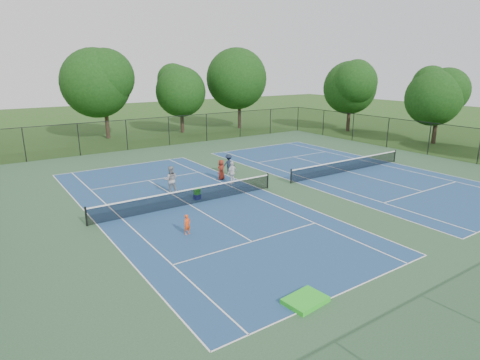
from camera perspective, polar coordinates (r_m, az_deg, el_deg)
ground at (r=27.98m, az=5.63°, el=-0.84°), size 140.00×140.00×0.00m
court_pad at (r=27.98m, az=5.63°, el=-0.83°), size 36.00×36.00×0.01m
tennis_court_left at (r=24.24m, az=-7.21°, el=-3.29°), size 12.00×23.83×1.07m
tennis_court_right at (r=32.75m, az=15.09°, el=1.34°), size 12.00×23.83×1.07m
perimeter_fence at (r=27.56m, az=5.72°, el=2.36°), size 36.08×36.08×3.02m
tree_back_b at (r=48.36m, az=-18.89°, el=13.37°), size 7.60×7.60×10.03m
tree_back_c at (r=50.71m, az=-8.41°, el=12.84°), size 6.00×6.00×8.40m
tree_back_d at (r=53.83m, az=-0.07°, el=14.60°), size 7.80×7.80×10.37m
tree_side_e at (r=53.09m, az=15.51°, el=12.93°), size 6.60×6.60×8.87m
tree_side_f at (r=47.59m, az=26.52°, el=10.92°), size 5.80×5.80×8.12m
child_player at (r=19.98m, az=-7.52°, el=-6.29°), size 0.42×0.32×1.02m
instructor at (r=26.35m, az=-9.83°, el=0.02°), size 1.09×0.98×1.83m
bystander_a at (r=28.15m, az=-1.12°, el=1.05°), size 1.02×0.62×1.61m
bystander_b at (r=30.73m, az=-1.62°, el=2.27°), size 1.10×0.76×1.57m
bystander_c at (r=29.29m, az=-2.67°, el=1.48°), size 0.86×0.78×1.48m
ball_crate at (r=25.16m, az=-6.10°, el=-2.39°), size 0.47×0.39×0.32m
ball_hopper at (r=25.05m, az=-6.13°, el=-1.63°), size 0.40×0.35×0.37m
green_tarp at (r=14.84m, az=9.28°, el=-16.54°), size 1.57×1.20×0.18m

